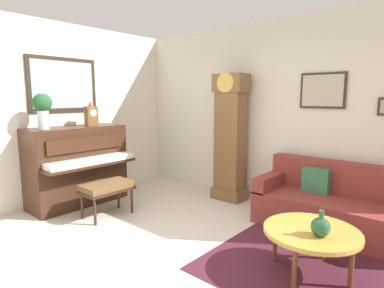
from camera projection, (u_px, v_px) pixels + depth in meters
ground_plane at (160, 264)px, 3.25m from camera, size 6.40×6.00×0.10m
wall_left at (41, 114)px, 4.73m from camera, size 0.13×4.90×2.80m
wall_back at (274, 114)px, 4.81m from camera, size 5.30×0.13×2.80m
area_rug at (316, 276)px, 2.94m from camera, size 2.10×1.50×0.01m
piano at (78, 165)px, 4.87m from camera, size 0.87×1.44×1.21m
piano_bench at (107, 188)px, 4.38m from camera, size 0.42×0.70×0.48m
grandfather_clock at (230, 141)px, 5.03m from camera, size 0.52×0.34×2.03m
couch at (336, 207)px, 3.91m from camera, size 1.90×0.80×0.84m
coffee_table at (311, 233)px, 2.93m from camera, size 0.88×0.88×0.44m
mantel_clock at (91, 115)px, 4.96m from camera, size 0.13×0.18×0.38m
flower_vase at (42, 107)px, 4.38m from camera, size 0.26×0.26×0.58m
green_jug at (321, 227)px, 2.78m from camera, size 0.17×0.17×0.24m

